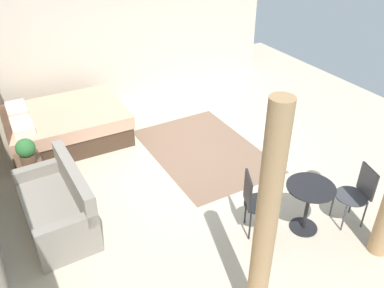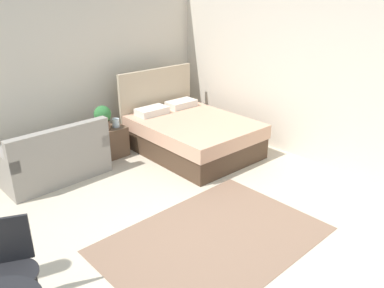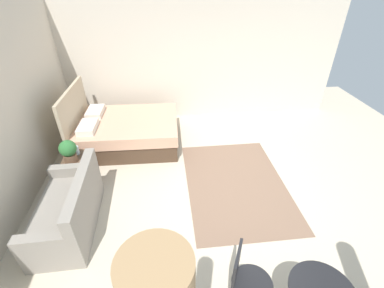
{
  "view_description": "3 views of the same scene",
  "coord_description": "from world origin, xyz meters",
  "px_view_note": "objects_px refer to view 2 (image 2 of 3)",
  "views": [
    {
      "loc": [
        -4.8,
        2.9,
        3.88
      ],
      "look_at": [
        -0.33,
        0.36,
        0.64
      ],
      "focal_mm": 37.59,
      "sensor_mm": 36.0,
      "label": 1
    },
    {
      "loc": [
        -2.43,
        -2.75,
        2.72
      ],
      "look_at": [
        0.55,
        0.45,
        0.91
      ],
      "focal_mm": 36.2,
      "sensor_mm": 36.0,
      "label": 2
    },
    {
      "loc": [
        -3.2,
        0.96,
        3.2
      ],
      "look_at": [
        0.68,
        0.53,
        0.63
      ],
      "focal_mm": 24.59,
      "sensor_mm": 36.0,
      "label": 3
    }
  ],
  "objects_px": {
    "vase": "(116,123)",
    "cafe_chair_near_couch": "(11,260)",
    "bed": "(191,133)",
    "nightstand": "(111,142)",
    "couch": "(55,161)",
    "potted_plant": "(103,117)"
  },
  "relations": [
    {
      "from": "vase",
      "to": "cafe_chair_near_couch",
      "type": "relative_size",
      "value": 0.15
    },
    {
      "from": "cafe_chair_near_couch",
      "to": "bed",
      "type": "bearing_deg",
      "value": 24.18
    },
    {
      "from": "bed",
      "to": "nightstand",
      "type": "height_order",
      "value": "bed"
    },
    {
      "from": "bed",
      "to": "couch",
      "type": "height_order",
      "value": "bed"
    },
    {
      "from": "nightstand",
      "to": "vase",
      "type": "height_order",
      "value": "vase"
    },
    {
      "from": "nightstand",
      "to": "potted_plant",
      "type": "bearing_deg",
      "value": 177.65
    },
    {
      "from": "couch",
      "to": "cafe_chair_near_couch",
      "type": "distance_m",
      "value": 2.59
    },
    {
      "from": "bed",
      "to": "cafe_chair_near_couch",
      "type": "xyz_separation_m",
      "value": [
        -3.55,
        -1.6,
        0.22
      ]
    },
    {
      "from": "vase",
      "to": "cafe_chair_near_couch",
      "type": "xyz_separation_m",
      "value": [
        -2.53,
        -2.33,
        -0.03
      ]
    },
    {
      "from": "bed",
      "to": "cafe_chair_near_couch",
      "type": "distance_m",
      "value": 3.9
    },
    {
      "from": "bed",
      "to": "nightstand",
      "type": "relative_size",
      "value": 4.1
    },
    {
      "from": "nightstand",
      "to": "cafe_chair_near_couch",
      "type": "bearing_deg",
      "value": -135.79
    },
    {
      "from": "potted_plant",
      "to": "vase",
      "type": "bearing_deg",
      "value": -5.81
    },
    {
      "from": "bed",
      "to": "potted_plant",
      "type": "relative_size",
      "value": 5.26
    },
    {
      "from": "couch",
      "to": "vase",
      "type": "bearing_deg",
      "value": 6.81
    },
    {
      "from": "bed",
      "to": "vase",
      "type": "bearing_deg",
      "value": 144.54
    },
    {
      "from": "bed",
      "to": "couch",
      "type": "bearing_deg",
      "value": 164.83
    },
    {
      "from": "vase",
      "to": "bed",
      "type": "bearing_deg",
      "value": -35.46
    },
    {
      "from": "cafe_chair_near_couch",
      "to": "potted_plant",
      "type": "bearing_deg",
      "value": 45.48
    },
    {
      "from": "couch",
      "to": "potted_plant",
      "type": "xyz_separation_m",
      "value": [
        0.94,
        0.16,
        0.43
      ]
    },
    {
      "from": "couch",
      "to": "nightstand",
      "type": "distance_m",
      "value": 1.05
    },
    {
      "from": "nightstand",
      "to": "cafe_chair_near_couch",
      "type": "relative_size",
      "value": 0.57
    }
  ]
}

